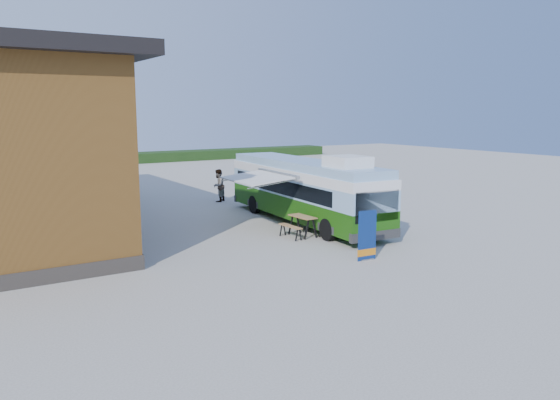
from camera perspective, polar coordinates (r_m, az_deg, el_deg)
ground at (r=21.83m, az=2.36°, el=-4.68°), size 100.00×100.00×0.00m
hedge at (r=59.15m, az=-12.26°, el=4.45°), size 40.00×3.00×1.00m
bus at (r=25.84m, az=2.58°, el=1.20°), size 3.11×11.29×3.43m
awning at (r=24.41m, az=-2.06°, el=2.79°), size 2.50×3.76×0.48m
banner at (r=19.66m, az=9.08°, el=-4.15°), size 0.79×0.22×1.81m
picnic_table at (r=23.13m, az=2.37°, el=-2.23°), size 1.59×1.42×0.88m
person_a at (r=26.33m, az=-17.02°, el=-0.51°), size 0.85×0.76×1.95m
person_b at (r=32.12m, az=-6.46°, el=1.51°), size 1.18×1.14×1.91m
slurry_tanker at (r=32.84m, az=-20.14°, el=1.62°), size 2.99×5.42×2.11m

